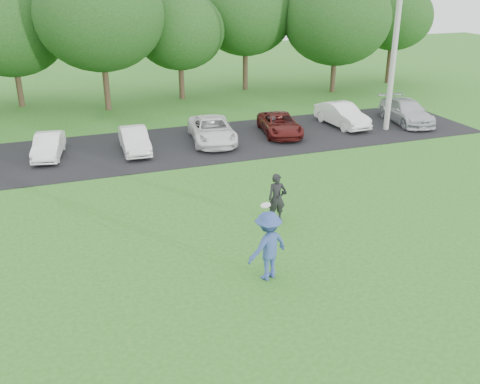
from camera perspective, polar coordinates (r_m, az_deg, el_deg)
The scene contains 7 objects.
ground at distance 14.91m, azimuth 4.67°, elevation -9.51°, with size 100.00×100.00×0.00m, color #296C1F.
parking_lot at distance 26.23m, azimuth -7.14°, elevation 4.89°, with size 32.00×6.50×0.03m, color black.
utility_pole at distance 28.95m, azimuth 16.36°, elevation 16.29°, with size 0.28×0.28×10.33m, color #A5A5A0.
frisbee_player at distance 14.58m, azimuth 3.00°, elevation -5.74°, with size 1.45×1.12×2.26m.
camera_bystander at distance 17.94m, azimuth 3.95°, elevation -0.65°, with size 0.66×0.48×1.69m.
parked_cars at distance 26.65m, azimuth -2.36°, elevation 6.66°, with size 28.09×4.74×1.24m.
tree_row at distance 35.01m, azimuth -8.89°, elevation 17.41°, with size 42.39×9.85×8.64m.
Camera 1 is at (-5.43, -11.42, 7.90)m, focal length 40.00 mm.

